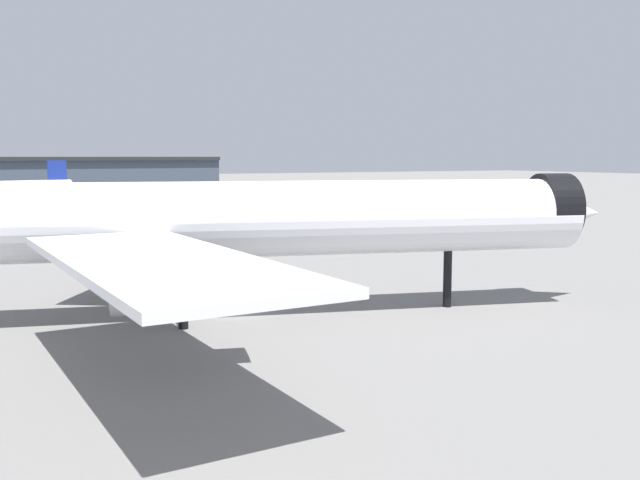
% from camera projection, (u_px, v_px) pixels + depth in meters
% --- Properties ---
extents(ground, '(900.00, 900.00, 0.00)m').
position_uv_depth(ground, '(235.00, 315.00, 57.71)').
color(ground, slate).
extents(airliner_near_gate, '(66.43, 59.46, 17.50)m').
position_uv_depth(airliner_near_gate, '(212.00, 222.00, 55.79)').
color(airliner_near_gate, white).
rests_on(airliner_near_gate, ground).
extents(baggage_tug_wing, '(3.57, 2.90, 1.85)m').
position_uv_depth(baggage_tug_wing, '(91.00, 249.00, 91.35)').
color(baggage_tug_wing, black).
rests_on(baggage_tug_wing, ground).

